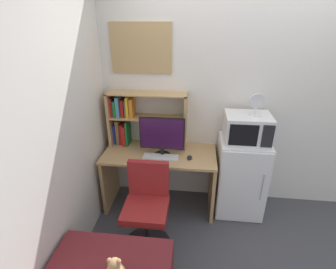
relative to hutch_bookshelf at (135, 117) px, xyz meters
name	(u,v)px	position (x,y,z in m)	size (l,w,h in m)	color
wall_back	(280,101)	(1.62, 0.13, 0.21)	(6.40, 0.04, 2.60)	silver
wall_left	(15,170)	(-0.40, -1.49, 0.21)	(0.04, 4.40, 2.60)	silver
desk	(160,169)	(0.31, -0.19, -0.58)	(1.28, 0.59, 0.74)	tan
hutch_bookshelf	(135,117)	(0.00, 0.00, 0.00)	(0.91, 0.23, 0.65)	tan
monitor	(162,136)	(0.35, -0.25, -0.11)	(0.49, 0.19, 0.45)	black
keyboard	(161,157)	(0.34, -0.30, -0.34)	(0.39, 0.13, 0.02)	silver
computer_mouse	(190,157)	(0.66, -0.28, -0.34)	(0.05, 0.09, 0.03)	black
mini_fridge	(240,177)	(1.25, -0.16, -0.63)	(0.53, 0.49, 0.93)	white
microwave	(247,128)	(1.25, -0.16, -0.02)	(0.47, 0.38, 0.30)	silver
desk_fan	(257,104)	(1.31, -0.16, 0.26)	(0.15, 0.11, 0.23)	silver
desk_chair	(147,212)	(0.27, -0.80, -0.68)	(0.48, 0.48, 0.91)	black
wall_corkboard	(141,48)	(0.09, 0.10, 0.75)	(0.67, 0.02, 0.52)	tan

